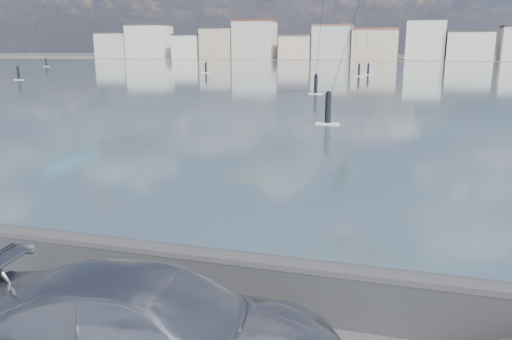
{
  "coord_description": "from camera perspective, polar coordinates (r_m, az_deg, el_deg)",
  "views": [
    {
      "loc": [
        3.52,
        -4.82,
        4.46
      ],
      "look_at": [
        1.0,
        4.0,
        2.2
      ],
      "focal_mm": 35.0,
      "sensor_mm": 36.0,
      "label": 1
    }
  ],
  "objects": [
    {
      "name": "bay_water",
      "position": [
        96.48,
        14.08,
        10.79
      ],
      "size": [
        500.0,
        177.0,
        0.0
      ],
      "primitive_type": "cube",
      "color": "#344553",
      "rests_on": "ground"
    },
    {
      "name": "far_shore_strip",
      "position": [
        204.89,
        15.29,
        12.12
      ],
      "size": [
        500.0,
        60.0,
        0.0
      ],
      "primitive_type": "cube",
      "color": "#4C473D",
      "rests_on": "ground"
    },
    {
      "name": "car_silver",
      "position": [
        7.13,
        -11.68,
        -17.62
      ],
      "size": [
        5.5,
        2.65,
        1.54
      ],
      "primitive_type": "imported",
      "rotation": [
        0.0,
        0.0,
        1.66
      ],
      "color": "#B9BBC1",
      "rests_on": "ground"
    },
    {
      "name": "seawall",
      "position": [
        9.16,
        -8.44,
        -11.37
      ],
      "size": [
        400.0,
        0.36,
        1.08
      ],
      "color": "#28282B",
      "rests_on": "ground"
    },
    {
      "name": "far_buildings",
      "position": [
        190.83,
        15.74,
        13.81
      ],
      "size": [
        240.79,
        13.26,
        14.6
      ],
      "color": "beige",
      "rests_on": "ground"
    }
  ]
}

